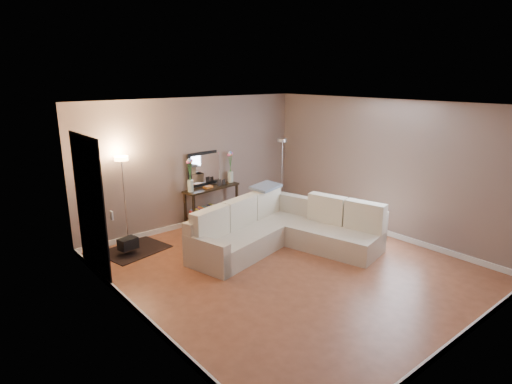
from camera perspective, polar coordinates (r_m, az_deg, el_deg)
floor at (r=7.08m, az=4.21°, el=-10.00°), size 5.00×5.50×0.01m
ceiling at (r=6.41m, az=4.68°, el=11.59°), size 5.00×5.50×0.01m
wall_back at (r=8.76m, az=-8.25°, el=3.89°), size 5.00×0.02×2.60m
wall_front at (r=5.12m, az=26.55°, el=-6.00°), size 5.00×0.02×2.60m
wall_left at (r=5.27m, az=-15.67°, el=-4.33°), size 0.02×5.50×2.60m
wall_right at (r=8.52m, az=16.68°, el=3.07°), size 0.02×5.50×2.60m
baseboard_back at (r=9.07m, az=-7.86°, el=-3.90°), size 5.00×0.03×0.10m
baseboard_front at (r=5.67m, az=24.73°, el=-17.80°), size 5.00×0.03×0.10m
baseboard_left at (r=5.81m, az=-14.52°, el=-15.98°), size 0.03×5.50×0.10m
baseboard_right at (r=8.84m, az=15.97°, el=-4.89°), size 0.03×5.50×0.10m
doorway at (r=6.86m, az=-21.24°, el=-1.99°), size 0.02×1.20×2.20m
switch_plate at (r=6.06m, az=-18.69°, el=-2.98°), size 0.02×0.08×0.12m
sectional_sofa at (r=7.72m, az=3.16°, el=-5.03°), size 3.06×2.59×0.90m
throw_blanket at (r=8.23m, az=1.34°, el=0.73°), size 0.73×0.54×0.09m
console_table at (r=8.91m, az=-6.28°, el=-1.55°), size 1.31×0.49×0.78m
leaning_mirror at (r=8.90m, az=-6.70°, el=3.16°), size 0.90×0.14×0.71m
table_decor at (r=8.82m, az=-5.82°, el=0.88°), size 0.55×0.14×0.13m
flower_vase_left at (r=8.46m, az=-8.77°, el=1.91°), size 0.15×0.13×0.67m
flower_vase_right at (r=9.14m, az=-3.44°, el=3.07°), size 0.15×0.13×0.67m
floor_lamp_lit at (r=7.92m, az=-17.27°, el=1.12°), size 0.28×0.28×1.65m
floor_lamp_unlit at (r=9.74m, az=3.50°, el=4.33°), size 0.23×0.23×1.64m
charcoal_rug at (r=7.98m, az=-15.83°, el=-7.44°), size 1.22×1.01×0.01m
black_bag at (r=7.76m, az=-16.71°, el=-6.59°), size 0.34×0.27×0.20m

